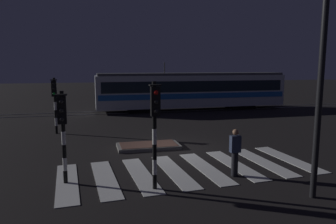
{
  "coord_description": "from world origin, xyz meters",
  "views": [
    {
      "loc": [
        -3.58,
        -14.07,
        3.94
      ],
      "look_at": [
        0.5,
        2.54,
        1.4
      ],
      "focal_mm": 34.05,
      "sensor_mm": 36.0,
      "label": 1
    }
  ],
  "objects_px": {
    "street_lamp_near_kerb": "(330,45)",
    "tram": "(192,90)",
    "traffic_light_kerb_mid_left": "(155,120)",
    "traffic_light_corner_far_left": "(55,97)",
    "traffic_light_corner_near_left": "(63,124)",
    "pedestrian_waiting_at_kerb": "(235,152)"
  },
  "relations": [
    {
      "from": "street_lamp_near_kerb",
      "to": "traffic_light_kerb_mid_left",
      "type": "bearing_deg",
      "value": 156.88
    },
    {
      "from": "traffic_light_corner_far_left",
      "to": "tram",
      "type": "relative_size",
      "value": 0.19
    },
    {
      "from": "street_lamp_near_kerb",
      "to": "pedestrian_waiting_at_kerb",
      "type": "distance_m",
      "value": 4.63
    },
    {
      "from": "pedestrian_waiting_at_kerb",
      "to": "traffic_light_kerb_mid_left",
      "type": "bearing_deg",
      "value": -168.72
    },
    {
      "from": "traffic_light_corner_far_left",
      "to": "traffic_light_kerb_mid_left",
      "type": "distance_m",
      "value": 10.27
    },
    {
      "from": "traffic_light_corner_near_left",
      "to": "street_lamp_near_kerb",
      "type": "xyz_separation_m",
      "value": [
        7.28,
        -3.12,
        2.43
      ]
    },
    {
      "from": "traffic_light_corner_near_left",
      "to": "traffic_light_corner_far_left",
      "type": "relative_size",
      "value": 0.97
    },
    {
      "from": "traffic_light_corner_far_left",
      "to": "tram",
      "type": "distance_m",
      "value": 13.12
    },
    {
      "from": "traffic_light_corner_far_left",
      "to": "traffic_light_kerb_mid_left",
      "type": "bearing_deg",
      "value": -67.86
    },
    {
      "from": "tram",
      "to": "traffic_light_corner_far_left",
      "type": "bearing_deg",
      "value": -144.43
    },
    {
      "from": "traffic_light_corner_near_left",
      "to": "pedestrian_waiting_at_kerb",
      "type": "height_order",
      "value": "traffic_light_corner_near_left"
    },
    {
      "from": "traffic_light_corner_near_left",
      "to": "street_lamp_near_kerb",
      "type": "height_order",
      "value": "street_lamp_near_kerb"
    },
    {
      "from": "street_lamp_near_kerb",
      "to": "tram",
      "type": "xyz_separation_m",
      "value": [
        2.32,
        19.05,
        -2.73
      ]
    },
    {
      "from": "traffic_light_corner_far_left",
      "to": "street_lamp_near_kerb",
      "type": "xyz_separation_m",
      "value": [
        8.35,
        -11.42,
        2.35
      ]
    },
    {
      "from": "traffic_light_corner_far_left",
      "to": "pedestrian_waiting_at_kerb",
      "type": "distance_m",
      "value": 11.32
    },
    {
      "from": "tram",
      "to": "traffic_light_kerb_mid_left",
      "type": "bearing_deg",
      "value": -111.63
    },
    {
      "from": "tram",
      "to": "pedestrian_waiting_at_kerb",
      "type": "xyz_separation_m",
      "value": [
        -3.79,
        -16.54,
        -0.87
      ]
    },
    {
      "from": "street_lamp_near_kerb",
      "to": "tram",
      "type": "distance_m",
      "value": 19.38
    },
    {
      "from": "traffic_light_kerb_mid_left",
      "to": "traffic_light_corner_near_left",
      "type": "bearing_deg",
      "value": 156.68
    },
    {
      "from": "pedestrian_waiting_at_kerb",
      "to": "tram",
      "type": "bearing_deg",
      "value": 77.08
    },
    {
      "from": "traffic_light_kerb_mid_left",
      "to": "pedestrian_waiting_at_kerb",
      "type": "bearing_deg",
      "value": 11.28
    },
    {
      "from": "traffic_light_corner_far_left",
      "to": "street_lamp_near_kerb",
      "type": "height_order",
      "value": "street_lamp_near_kerb"
    }
  ]
}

